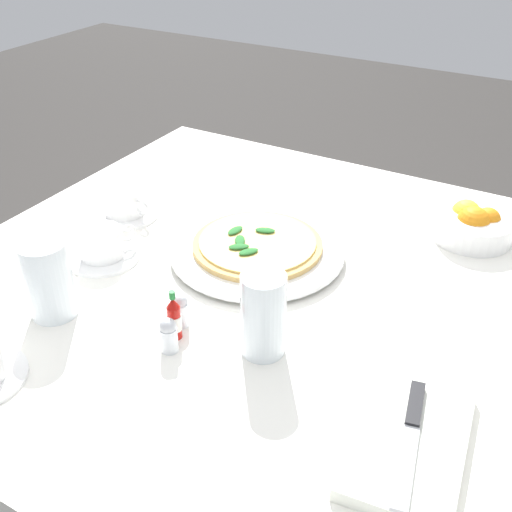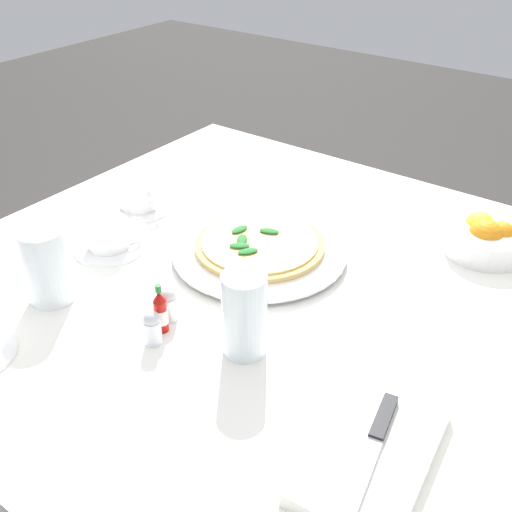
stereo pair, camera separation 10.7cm
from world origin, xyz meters
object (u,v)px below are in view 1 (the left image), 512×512
(coffee_cup_back_corner, at_px, (125,205))
(hot_sauce_bottle, at_px, (174,319))
(water_glass_near_right, at_px, (50,284))
(napkin_folded, at_px, (409,441))
(salt_shaker, at_px, (169,336))
(pizza_plate, at_px, (257,250))
(dinner_knife, at_px, (410,435))
(pizza, at_px, (257,244))
(water_glass_far_left, at_px, (263,319))
(coffee_cup_left_edge, at_px, (102,246))
(citrus_bowl, at_px, (473,224))
(pepper_shaker, at_px, (180,311))

(coffee_cup_back_corner, relative_size, hot_sauce_bottle, 1.60)
(water_glass_near_right, xyz_separation_m, hot_sauce_bottle, (-0.05, 0.20, -0.02))
(napkin_folded, height_order, salt_shaker, salt_shaker)
(water_glass_near_right, bearing_deg, pizza_plate, 147.27)
(pizza_plate, distance_m, dinner_knife, 0.47)
(pizza, distance_m, water_glass_far_left, 0.26)
(napkin_folded, bearing_deg, pizza_plate, -133.75)
(dinner_knife, xyz_separation_m, hot_sauce_bottle, (-0.03, -0.37, 0.01))
(pizza, relative_size, hot_sauce_bottle, 2.80)
(water_glass_near_right, xyz_separation_m, salt_shaker, (-0.02, 0.21, -0.03))
(water_glass_far_left, xyz_separation_m, napkin_folded, (0.07, 0.24, -0.05))
(dinner_knife, relative_size, hot_sauce_bottle, 2.35)
(coffee_cup_left_edge, xyz_separation_m, salt_shaker, (0.14, 0.25, -0.00))
(pizza, relative_size, citrus_bowl, 1.55)
(hot_sauce_bottle, bearing_deg, pizza, -178.81)
(coffee_cup_back_corner, height_order, dinner_knife, coffee_cup_back_corner)
(water_glass_near_right, height_order, salt_shaker, water_glass_near_right)
(pizza_plate, relative_size, coffee_cup_left_edge, 2.40)
(water_glass_far_left, bearing_deg, pepper_shaker, -85.59)
(napkin_folded, height_order, pepper_shaker, pepper_shaker)
(hot_sauce_bottle, bearing_deg, pepper_shaker, -160.35)
(coffee_cup_back_corner, height_order, hot_sauce_bottle, hot_sauce_bottle)
(water_glass_far_left, xyz_separation_m, salt_shaker, (0.07, -0.12, -0.03))
(coffee_cup_back_corner, height_order, water_glass_far_left, water_glass_far_left)
(napkin_folded, distance_m, hot_sauce_bottle, 0.37)
(water_glass_far_left, bearing_deg, water_glass_near_right, -75.61)
(pizza_plate, bearing_deg, salt_shaker, 2.99)
(citrus_bowl, relative_size, hot_sauce_bottle, 1.81)
(pepper_shaker, bearing_deg, citrus_bowl, 146.33)
(coffee_cup_left_edge, relative_size, water_glass_near_right, 1.02)
(water_glass_near_right, distance_m, pepper_shaker, 0.21)
(water_glass_far_left, bearing_deg, citrus_bowl, 158.65)
(citrus_bowl, bearing_deg, dinner_knife, 5.62)
(coffee_cup_left_edge, bearing_deg, dinner_knife, 76.52)
(pizza, xyz_separation_m, salt_shaker, (0.28, 0.02, 0.00))
(coffee_cup_back_corner, xyz_separation_m, salt_shaker, (0.28, 0.32, -0.00))
(water_glass_far_left, bearing_deg, salt_shaker, -60.49)
(pizza_plate, xyz_separation_m, pizza, (0.00, -0.00, 0.01))
(coffee_cup_back_corner, distance_m, citrus_bowl, 0.67)
(water_glass_far_left, height_order, dinner_knife, water_glass_far_left)
(napkin_folded, relative_size, citrus_bowl, 1.55)
(coffee_cup_back_corner, xyz_separation_m, dinner_knife, (0.29, 0.67, -0.00))
(pepper_shaker, bearing_deg, water_glass_far_left, 94.41)
(pizza, height_order, citrus_bowl, citrus_bowl)
(pizza, height_order, coffee_cup_left_edge, coffee_cup_left_edge)
(coffee_cup_back_corner, distance_m, water_glass_far_left, 0.49)
(water_glass_near_right, xyz_separation_m, pepper_shaker, (-0.07, 0.19, -0.03))
(coffee_cup_back_corner, relative_size, pepper_shaker, 2.36)
(napkin_folded, xyz_separation_m, pepper_shaker, (-0.06, -0.38, 0.02))
(pizza, bearing_deg, coffee_cup_back_corner, -89.75)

